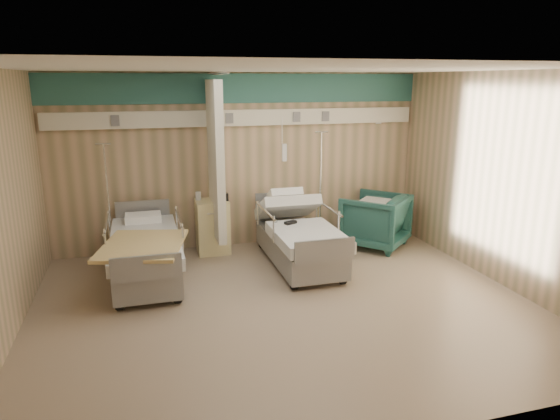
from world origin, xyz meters
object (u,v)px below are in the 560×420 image
object	(u,v)px
bed_left	(146,258)
bedside_cabinet	(213,226)
bed_right	(299,244)
iv_stand_right	(320,221)
visitor_armchair	(375,221)
iv_stand_left	(112,238)

from	to	relation	value
bed_left	bedside_cabinet	xyz separation A→B (m)	(1.05, 0.90, 0.11)
bedside_cabinet	bed_right	bearing A→B (deg)	-38.05
bed_left	iv_stand_right	size ratio (longest dim) A/B	1.15
bed_right	visitor_armchair	bearing A→B (deg)	17.66
bed_right	visitor_armchair	distance (m)	1.55
bed_left	iv_stand_left	distance (m)	1.03
iv_stand_left	iv_stand_right	bearing A→B (deg)	-0.56
bedside_cabinet	iv_stand_right	distance (m)	1.80
bed_left	iv_stand_right	bearing A→B (deg)	17.03
bed_left	bedside_cabinet	distance (m)	1.39
bed_right	bedside_cabinet	size ratio (longest dim) A/B	2.54
bed_right	bed_left	world-z (taller)	same
iv_stand_right	bed_left	bearing A→B (deg)	-162.97
visitor_armchair	iv_stand_right	distance (m)	0.92
bed_left	visitor_armchair	distance (m)	3.70
visitor_armchair	iv_stand_right	world-z (taller)	iv_stand_right
bed_right	iv_stand_left	xyz separation A→B (m)	(-2.68, 0.91, 0.05)
bedside_cabinet	iv_stand_right	xyz separation A→B (m)	(1.80, -0.03, -0.04)
bedside_cabinet	iv_stand_right	bearing A→B (deg)	-0.88
bed_left	bedside_cabinet	bearing A→B (deg)	40.60
bed_right	iv_stand_right	bearing A→B (deg)	53.38
bed_right	iv_stand_right	size ratio (longest dim) A/B	1.15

